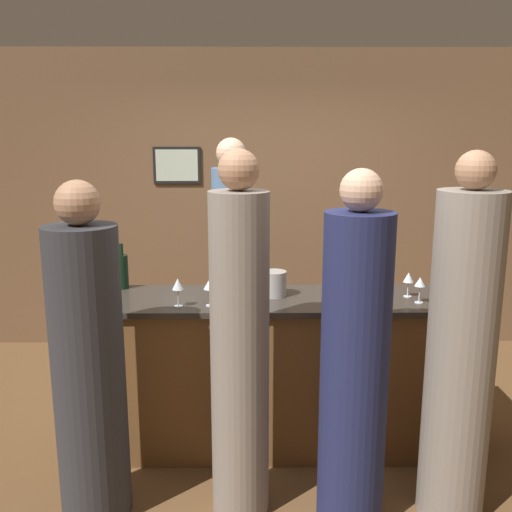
{
  "coord_description": "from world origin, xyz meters",
  "views": [
    {
      "loc": [
        -0.15,
        -3.48,
        2.06
      ],
      "look_at": [
        -0.12,
        0.1,
        1.27
      ],
      "focal_mm": 40.0,
      "sensor_mm": 36.0,
      "label": 1
    }
  ],
  "objects_px": {
    "guest_0": "(354,367)",
    "guest_1": "(240,350)",
    "guest_3": "(461,355)",
    "guest_2": "(89,368)",
    "ice_bucket": "(274,284)",
    "bartender": "(232,279)",
    "wine_bottle_0": "(122,271)"
  },
  "relations": [
    {
      "from": "guest_0",
      "to": "guest_1",
      "type": "bearing_deg",
      "value": 170.11
    },
    {
      "from": "guest_1",
      "to": "guest_0",
      "type": "bearing_deg",
      "value": -9.89
    },
    {
      "from": "guest_1",
      "to": "guest_3",
      "type": "relative_size",
      "value": 1.0
    },
    {
      "from": "guest_2",
      "to": "ice_bucket",
      "type": "relative_size",
      "value": 11.2
    },
    {
      "from": "guest_2",
      "to": "guest_0",
      "type": "bearing_deg",
      "value": -3.37
    },
    {
      "from": "guest_2",
      "to": "guest_3",
      "type": "xyz_separation_m",
      "value": [
        1.95,
        -0.03,
        0.08
      ]
    },
    {
      "from": "bartender",
      "to": "guest_0",
      "type": "height_order",
      "value": "bartender"
    },
    {
      "from": "guest_0",
      "to": "wine_bottle_0",
      "type": "relative_size",
      "value": 6.15
    },
    {
      "from": "bartender",
      "to": "wine_bottle_0",
      "type": "bearing_deg",
      "value": 33.2
    },
    {
      "from": "guest_2",
      "to": "wine_bottle_0",
      "type": "bearing_deg",
      "value": 90.52
    },
    {
      "from": "guest_1",
      "to": "wine_bottle_0",
      "type": "height_order",
      "value": "guest_1"
    },
    {
      "from": "guest_0",
      "to": "guest_2",
      "type": "distance_m",
      "value": 1.39
    },
    {
      "from": "guest_1",
      "to": "wine_bottle_0",
      "type": "xyz_separation_m",
      "value": [
        -0.8,
        0.89,
        0.21
      ]
    },
    {
      "from": "guest_1",
      "to": "guest_2",
      "type": "distance_m",
      "value": 0.8
    },
    {
      "from": "guest_1",
      "to": "ice_bucket",
      "type": "height_order",
      "value": "guest_1"
    },
    {
      "from": "guest_2",
      "to": "guest_1",
      "type": "bearing_deg",
      "value": 1.54
    },
    {
      "from": "guest_2",
      "to": "ice_bucket",
      "type": "height_order",
      "value": "guest_2"
    },
    {
      "from": "guest_2",
      "to": "bartender",
      "type": "bearing_deg",
      "value": 62.8
    },
    {
      "from": "bartender",
      "to": "guest_1",
      "type": "distance_m",
      "value": 1.37
    },
    {
      "from": "bartender",
      "to": "guest_3",
      "type": "relative_size",
      "value": 1.02
    },
    {
      "from": "bartender",
      "to": "guest_2",
      "type": "relative_size",
      "value": 1.1
    },
    {
      "from": "wine_bottle_0",
      "to": "bartender",
      "type": "bearing_deg",
      "value": 33.2
    },
    {
      "from": "guest_2",
      "to": "wine_bottle_0",
      "type": "height_order",
      "value": "guest_2"
    },
    {
      "from": "guest_0",
      "to": "ice_bucket",
      "type": "bearing_deg",
      "value": 115.59
    },
    {
      "from": "bartender",
      "to": "guest_0",
      "type": "relative_size",
      "value": 1.07
    },
    {
      "from": "bartender",
      "to": "guest_3",
      "type": "distance_m",
      "value": 1.88
    },
    {
      "from": "guest_1",
      "to": "guest_2",
      "type": "xyz_separation_m",
      "value": [
        -0.79,
        -0.02,
        -0.09
      ]
    },
    {
      "from": "bartender",
      "to": "guest_0",
      "type": "distance_m",
      "value": 1.62
    },
    {
      "from": "guest_1",
      "to": "guest_3",
      "type": "height_order",
      "value": "guest_1"
    },
    {
      "from": "guest_2",
      "to": "guest_3",
      "type": "bearing_deg",
      "value": -0.78
    },
    {
      "from": "bartender",
      "to": "guest_2",
      "type": "distance_m",
      "value": 1.56
    },
    {
      "from": "bartender",
      "to": "guest_2",
      "type": "height_order",
      "value": "bartender"
    }
  ]
}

